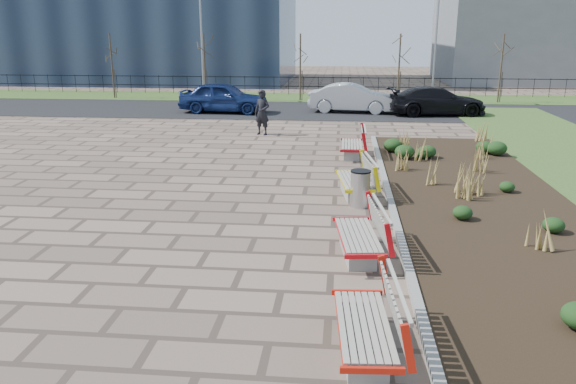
# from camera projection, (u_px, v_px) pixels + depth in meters

# --- Properties ---
(ground) EXTENTS (120.00, 120.00, 0.00)m
(ground) POSITION_uv_depth(u_px,v_px,m) (186.00, 287.00, 9.76)
(ground) COLOR #796353
(ground) RESTS_ON ground
(planting_bed) EXTENTS (4.50, 18.00, 0.10)m
(planting_bed) POSITION_uv_depth(u_px,v_px,m) (485.00, 207.00, 13.95)
(planting_bed) COLOR black
(planting_bed) RESTS_ON ground
(planting_curb) EXTENTS (0.16, 18.00, 0.15)m
(planting_curb) POSITION_uv_depth(u_px,v_px,m) (391.00, 204.00, 14.16)
(planting_curb) COLOR gray
(planting_curb) RESTS_ON ground
(grass_verge_far) EXTENTS (80.00, 5.00, 0.04)m
(grass_verge_far) POSITION_uv_depth(u_px,v_px,m) (302.00, 97.00, 36.51)
(grass_verge_far) COLOR #33511E
(grass_verge_far) RESTS_ON ground
(road) EXTENTS (80.00, 7.00, 0.02)m
(road) POSITION_uv_depth(u_px,v_px,m) (294.00, 110.00, 30.78)
(road) COLOR black
(road) RESTS_ON ground
(bench_a) EXTENTS (1.04, 2.16, 1.00)m
(bench_a) POSITION_uv_depth(u_px,v_px,m) (364.00, 321.00, 7.63)
(bench_a) COLOR red
(bench_a) RESTS_ON ground
(bench_b) EXTENTS (1.15, 2.19, 1.00)m
(bench_b) POSITION_uv_depth(u_px,v_px,m) (358.00, 232.00, 10.96)
(bench_b) COLOR red
(bench_b) RESTS_ON ground
(bench_c) EXTENTS (1.17, 2.20, 1.00)m
(bench_c) POSITION_uv_depth(u_px,v_px,m) (354.00, 178.00, 14.97)
(bench_c) COLOR yellow
(bench_c) RESTS_ON ground
(bench_d) EXTENTS (0.92, 2.11, 1.00)m
(bench_d) POSITION_uv_depth(u_px,v_px,m) (352.00, 143.00, 19.56)
(bench_d) COLOR #A60B12
(bench_d) RESTS_ON ground
(litter_bin) EXTENTS (0.49, 0.49, 0.92)m
(litter_bin) POSITION_uv_depth(u_px,v_px,m) (360.00, 189.00, 14.07)
(litter_bin) COLOR #B2B2B7
(litter_bin) RESTS_ON ground
(pedestrian) EXTENTS (0.80, 0.67, 1.88)m
(pedestrian) POSITION_uv_depth(u_px,v_px,m) (262.00, 113.00, 23.53)
(pedestrian) COLOR black
(pedestrian) RESTS_ON ground
(car_blue) EXTENTS (4.81, 2.21, 1.60)m
(car_blue) POSITION_uv_depth(u_px,v_px,m) (224.00, 97.00, 29.76)
(car_blue) COLOR navy
(car_blue) RESTS_ON road
(car_silver) EXTENTS (4.71, 2.08, 1.50)m
(car_silver) POSITION_uv_depth(u_px,v_px,m) (352.00, 98.00, 29.86)
(car_silver) COLOR #A4A7AC
(car_silver) RESTS_ON road
(car_black) EXTENTS (5.17, 2.60, 1.44)m
(car_black) POSITION_uv_depth(u_px,v_px,m) (437.00, 101.00, 28.92)
(car_black) COLOR black
(car_black) RESTS_ON road
(tree_a) EXTENTS (1.40, 1.40, 4.00)m
(tree_a) POSITION_uv_depth(u_px,v_px,m) (112.00, 66.00, 35.61)
(tree_a) COLOR #4C3D2D
(tree_a) RESTS_ON grass_verge_far
(tree_b) EXTENTS (1.40, 1.40, 4.00)m
(tree_b) POSITION_uv_depth(u_px,v_px,m) (205.00, 67.00, 35.06)
(tree_b) COLOR #4C3D2D
(tree_b) RESTS_ON grass_verge_far
(tree_c) EXTENTS (1.40, 1.40, 4.00)m
(tree_c) POSITION_uv_depth(u_px,v_px,m) (300.00, 67.00, 34.51)
(tree_c) COLOR #4C3D2D
(tree_c) RESTS_ON grass_verge_far
(tree_d) EXTENTS (1.40, 1.40, 4.00)m
(tree_d) POSITION_uv_depth(u_px,v_px,m) (399.00, 68.00, 33.96)
(tree_d) COLOR #4C3D2D
(tree_d) RESTS_ON grass_verge_far
(tree_e) EXTENTS (1.40, 1.40, 4.00)m
(tree_e) POSITION_uv_depth(u_px,v_px,m) (501.00, 68.00, 33.41)
(tree_e) COLOR #4C3D2D
(tree_e) RESTS_ON grass_verge_far
(lamp_west) EXTENTS (0.24, 0.60, 6.00)m
(lamp_west) POSITION_uv_depth(u_px,v_px,m) (202.00, 50.00, 34.30)
(lamp_west) COLOR gray
(lamp_west) RESTS_ON grass_verge_far
(lamp_east) EXTENTS (0.24, 0.60, 6.00)m
(lamp_east) POSITION_uv_depth(u_px,v_px,m) (435.00, 51.00, 33.02)
(lamp_east) COLOR gray
(lamp_east) RESTS_ON grass_verge_far
(railing_fence) EXTENTS (44.00, 0.10, 1.20)m
(railing_fence) POSITION_uv_depth(u_px,v_px,m) (303.00, 85.00, 37.77)
(railing_fence) COLOR black
(railing_fence) RESTS_ON grass_verge_far
(building_grey) EXTENTS (18.00, 12.00, 10.00)m
(building_grey) POSITION_uv_depth(u_px,v_px,m) (554.00, 20.00, 46.65)
(building_grey) COLOR slate
(building_grey) RESTS_ON ground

